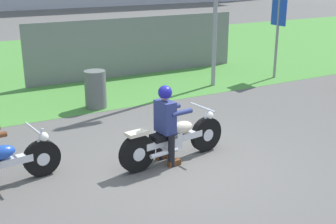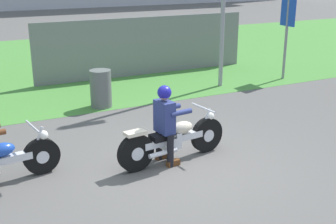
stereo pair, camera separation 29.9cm
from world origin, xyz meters
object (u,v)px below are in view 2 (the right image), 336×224
at_px(trash_can, 101,89).
at_px(sign_banner, 287,22).
at_px(rider_lead, 165,119).
at_px(motorcycle_lead, 173,140).

distance_m(trash_can, sign_banner, 6.05).
distance_m(rider_lead, sign_banner, 7.18).
bearing_deg(rider_lead, sign_banner, 26.17).
relative_size(rider_lead, trash_can, 1.53).
xyz_separation_m(motorcycle_lead, sign_banner, (5.79, 3.88, 1.33)).
bearing_deg(trash_can, rider_lead, -90.75).
relative_size(rider_lead, sign_banner, 0.54).
relative_size(motorcycle_lead, sign_banner, 0.83).
bearing_deg(rider_lead, motorcycle_lead, -0.81).
distance_m(motorcycle_lead, sign_banner, 7.10).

